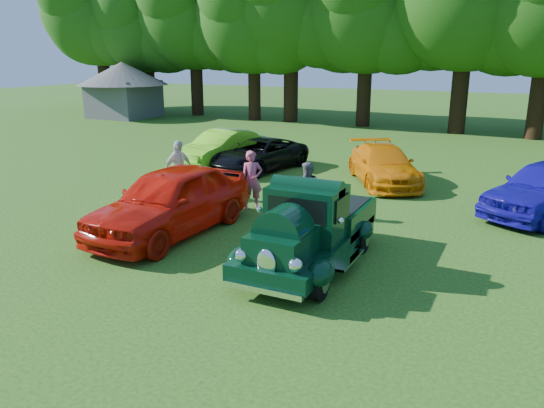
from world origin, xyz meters
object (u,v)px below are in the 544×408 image
at_px(back_car_black, 259,155).
at_px(spectator_pink, 252,180).
at_px(hero_pickup, 310,230).
at_px(red_convertible, 170,201).
at_px(spectator_grey, 307,190).
at_px(gazebo, 123,83).
at_px(spectator_white, 178,169).
at_px(back_car_lime, 222,148).
at_px(back_car_orange, 383,165).

height_order(back_car_black, spectator_pink, spectator_pink).
bearing_deg(spectator_pink, hero_pickup, -81.42).
relative_size(red_convertible, spectator_grey, 3.21).
relative_size(back_car_black, gazebo, 0.69).
bearing_deg(spectator_pink, spectator_white, 142.80).
height_order(hero_pickup, spectator_grey, hero_pickup).
relative_size(red_convertible, spectator_pink, 2.91).
height_order(spectator_pink, spectator_white, spectator_white).
height_order(red_convertible, back_car_lime, red_convertible).
distance_m(back_car_lime, back_car_orange, 6.75).
distance_m(spectator_grey, spectator_white, 4.48).
height_order(red_convertible, spectator_pink, spectator_pink).
height_order(back_car_black, spectator_grey, spectator_grey).
relative_size(back_car_orange, spectator_grey, 2.89).
bearing_deg(spectator_white, back_car_black, 13.29).
distance_m(red_convertible, back_car_black, 7.95).
height_order(back_car_lime, back_car_orange, back_car_lime).
xyz_separation_m(spectator_pink, spectator_white, (-2.67, 0.08, 0.05)).
relative_size(back_car_lime, back_car_black, 0.98).
distance_m(spectator_grey, gazebo, 27.23).
height_order(spectator_white, gazebo, gazebo).
bearing_deg(back_car_orange, spectator_white, -167.12).
bearing_deg(spectator_grey, spectator_white, -140.37).
height_order(hero_pickup, back_car_orange, hero_pickup).
relative_size(red_convertible, back_car_lime, 1.16).
relative_size(spectator_pink, spectator_white, 0.94).
xyz_separation_m(back_car_lime, spectator_pink, (4.09, -5.04, 0.15)).
bearing_deg(spectator_pink, spectator_grey, -38.85).
bearing_deg(spectator_white, gazebo, 62.59).
bearing_deg(back_car_orange, red_convertible, -143.23).
relative_size(back_car_lime, back_car_orange, 0.96).
bearing_deg(back_car_black, back_car_lime, -171.36).
height_order(back_car_lime, spectator_grey, spectator_grey).
bearing_deg(back_car_black, spectator_pink, -53.31).
xyz_separation_m(red_convertible, back_car_orange, (3.47, 7.74, -0.20)).
bearing_deg(back_car_black, back_car_orange, 11.00).
distance_m(hero_pickup, spectator_grey, 3.44).
xyz_separation_m(hero_pickup, spectator_pink, (-3.16, 3.27, 0.08)).
xyz_separation_m(back_car_lime, back_car_orange, (6.75, -0.16, -0.06)).
relative_size(red_convertible, back_car_black, 1.14).
bearing_deg(red_convertible, spectator_pink, 76.81).
relative_size(spectator_white, gazebo, 0.29).
bearing_deg(back_car_black, red_convertible, -67.45).
relative_size(hero_pickup, spectator_white, 2.51).
xyz_separation_m(hero_pickup, back_car_orange, (-0.50, 8.15, -0.12)).
xyz_separation_m(red_convertible, spectator_pink, (0.81, 2.86, 0.01)).
relative_size(hero_pickup, back_car_black, 1.05).
bearing_deg(back_car_orange, hero_pickup, -115.56).
distance_m(red_convertible, spectator_grey, 3.80).
distance_m(back_car_black, spectator_grey, 6.51).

